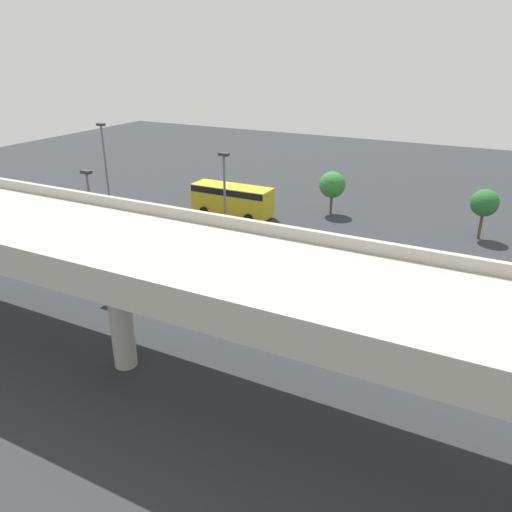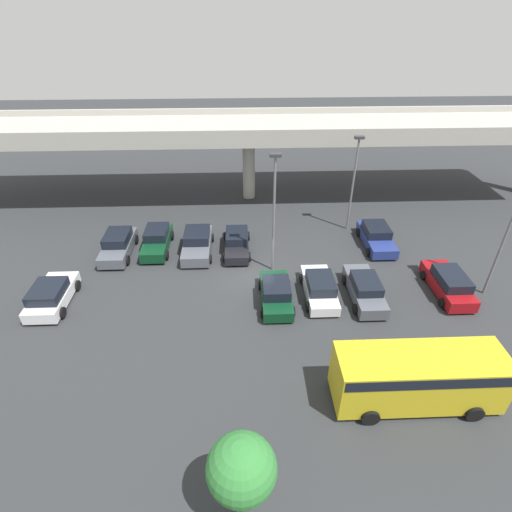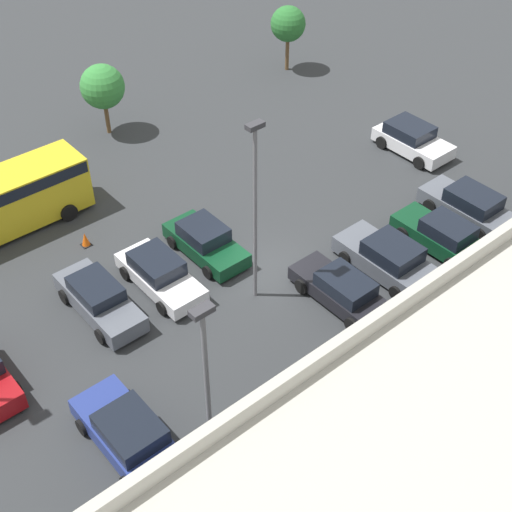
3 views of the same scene
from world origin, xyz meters
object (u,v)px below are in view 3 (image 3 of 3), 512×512
at_px(parked_car_0, 412,139).
at_px(tree_front_left, 288,24).
at_px(parked_car_4, 343,291).
at_px(traffic_cone, 85,240).
at_px(parked_car_5, 205,241).
at_px(parked_car_7, 99,299).
at_px(parked_car_1, 469,206).
at_px(parked_car_8, 128,434).
at_px(parked_car_3, 388,258).
at_px(parked_car_6, 159,273).
at_px(lamp_post_by_overpass, 255,203).
at_px(tree_front_centre, 102,87).
at_px(parked_car_2, 442,235).
at_px(shuttle_bus, 6,199).
at_px(lamp_post_mid_lot, 207,384).

xyz_separation_m(parked_car_0, tree_front_left, (-1.46, -11.81, 2.33)).
relative_size(parked_car_4, traffic_cone, 6.88).
bearing_deg(parked_car_5, tree_front_left, 126.82).
xyz_separation_m(parked_car_4, parked_car_7, (8.08, -6.11, 0.03)).
bearing_deg(parked_car_5, parked_car_0, 88.71).
bearing_deg(parked_car_5, traffic_cone, -135.88).
bearing_deg(parked_car_5, parked_car_1, 61.43).
bearing_deg(parked_car_1, parked_car_8, 91.43).
bearing_deg(parked_car_7, traffic_cone, 157.88).
height_order(parked_car_3, parked_car_6, parked_car_3).
bearing_deg(parked_car_0, traffic_cone, -103.72).
bearing_deg(lamp_post_by_overpass, tree_front_centre, -98.26).
xyz_separation_m(parked_car_6, traffic_cone, (1.10, -4.51, -0.36)).
xyz_separation_m(parked_car_2, parked_car_4, (6.04, -0.40, -0.07)).
bearing_deg(parked_car_0, parked_car_2, -40.34).
distance_m(parked_car_1, parked_car_2, 2.82).
relative_size(parked_car_6, traffic_cone, 6.55).
bearing_deg(lamp_post_by_overpass, parked_car_8, 20.20).
distance_m(parked_car_8, tree_front_left, 29.87).
height_order(parked_car_6, shuttle_bus, shuttle_bus).
bearing_deg(traffic_cone, lamp_post_mid_lot, 78.29).
distance_m(parked_car_0, lamp_post_mid_lot, 22.72).
bearing_deg(parked_car_7, tree_front_centre, 147.44).
bearing_deg(parked_car_4, lamp_post_by_overpass, 42.64).
bearing_deg(parked_car_2, parked_car_3, 80.41).
bearing_deg(lamp_post_by_overpass, traffic_cone, -63.12).
xyz_separation_m(parked_car_5, traffic_cone, (3.92, -4.04, -0.37)).
xyz_separation_m(parked_car_5, parked_car_8, (8.28, 6.61, 0.02)).
bearing_deg(parked_car_4, parked_car_2, -93.76).
bearing_deg(parked_car_1, lamp_post_by_overpass, 77.33).
distance_m(parked_car_0, tree_front_centre, 17.19).
relative_size(parked_car_0, parked_car_4, 0.89).
relative_size(parked_car_5, parked_car_8, 0.92).
bearing_deg(parked_car_6, lamp_post_mid_lot, -23.74).
distance_m(parked_car_3, parked_car_8, 13.68).
distance_m(parked_car_8, shuttle_bus, 14.32).
bearing_deg(parked_car_3, parked_car_2, -99.59).
height_order(parked_car_0, parked_car_4, parked_car_0).
bearing_deg(parked_car_3, parked_car_4, 92.41).
xyz_separation_m(parked_car_4, parked_car_6, (5.27, -5.83, 0.01)).
height_order(parked_car_7, lamp_post_mid_lot, lamp_post_mid_lot).
distance_m(parked_car_0, parked_car_2, 8.37).
bearing_deg(parked_car_6, shuttle_bus, -158.81).
bearing_deg(parked_car_7, shuttle_bus, -178.00).
bearing_deg(parked_car_3, parked_car_5, 41.16).
relative_size(parked_car_5, shuttle_bus, 0.57).
bearing_deg(shuttle_bus, parked_car_5, 128.28).
bearing_deg(traffic_cone, lamp_post_by_overpass, 116.88).
height_order(parked_car_6, lamp_post_by_overpass, lamp_post_by_overpass).
distance_m(parked_car_0, parked_car_3, 10.33).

